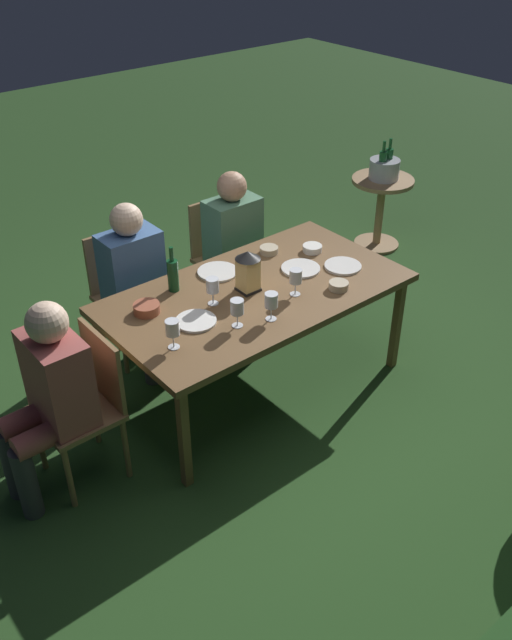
% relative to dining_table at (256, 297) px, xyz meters
% --- Properties ---
extents(ground_plane, '(16.00, 16.00, 0.00)m').
position_rel_dining_table_xyz_m(ground_plane, '(0.00, 0.00, -0.68)').
color(ground_plane, '#26471E').
extents(dining_table, '(1.85, 1.01, 0.73)m').
position_rel_dining_table_xyz_m(dining_table, '(0.00, 0.00, 0.00)').
color(dining_table, brown).
rests_on(dining_table, ground).
extents(chair_head_far, '(0.40, 0.42, 0.87)m').
position_rel_dining_table_xyz_m(chair_head_far, '(1.17, 0.00, -0.19)').
color(chair_head_far, brown).
rests_on(chair_head_far, ground).
extents(person_in_rust, '(0.48, 0.38, 1.15)m').
position_rel_dining_table_xyz_m(person_in_rust, '(1.37, 0.00, -0.04)').
color(person_in_rust, '#9E4C47').
rests_on(person_in_rust, ground).
extents(chair_side_left_a, '(0.42, 0.40, 0.87)m').
position_rel_dining_table_xyz_m(chair_side_left_a, '(-0.42, -0.90, -0.19)').
color(chair_side_left_a, brown).
rests_on(chair_side_left_a, ground).
extents(person_in_green, '(0.38, 0.47, 1.15)m').
position_rel_dining_table_xyz_m(person_in_green, '(-0.42, -0.70, -0.04)').
color(person_in_green, '#4C7A5B').
rests_on(person_in_green, ground).
extents(chair_side_left_b, '(0.42, 0.40, 0.87)m').
position_rel_dining_table_xyz_m(chair_side_left_b, '(0.42, -0.90, -0.19)').
color(chair_side_left_b, brown).
rests_on(chair_side_left_b, ground).
extents(person_in_blue, '(0.38, 0.47, 1.15)m').
position_rel_dining_table_xyz_m(person_in_blue, '(0.42, -0.70, -0.04)').
color(person_in_blue, '#426699').
rests_on(person_in_blue, ground).
extents(lantern_centerpiece, '(0.15, 0.15, 0.27)m').
position_rel_dining_table_xyz_m(lantern_centerpiece, '(0.04, -0.03, 0.20)').
color(lantern_centerpiece, black).
rests_on(lantern_centerpiece, dining_table).
extents(green_bottle_on_table, '(0.07, 0.07, 0.29)m').
position_rel_dining_table_xyz_m(green_bottle_on_table, '(0.38, -0.32, 0.16)').
color(green_bottle_on_table, '#144723').
rests_on(green_bottle_on_table, dining_table).
extents(wine_glass_a, '(0.08, 0.08, 0.17)m').
position_rel_dining_table_xyz_m(wine_glass_a, '(0.72, 0.18, 0.17)').
color(wine_glass_a, silver).
rests_on(wine_glass_a, dining_table).
extents(wine_glass_b, '(0.08, 0.08, 0.17)m').
position_rel_dining_table_xyz_m(wine_glass_b, '(0.29, -0.04, 0.17)').
color(wine_glass_b, silver).
rests_on(wine_glass_b, dining_table).
extents(wine_glass_c, '(0.08, 0.08, 0.17)m').
position_rel_dining_table_xyz_m(wine_glass_c, '(-0.15, 0.19, 0.17)').
color(wine_glass_c, silver).
rests_on(wine_glass_c, dining_table).
extents(wine_glass_d, '(0.08, 0.08, 0.17)m').
position_rel_dining_table_xyz_m(wine_glass_d, '(0.33, 0.23, 0.17)').
color(wine_glass_d, silver).
rests_on(wine_glass_d, dining_table).
extents(wine_glass_e, '(0.08, 0.08, 0.17)m').
position_rel_dining_table_xyz_m(wine_glass_e, '(0.14, 0.30, 0.17)').
color(wine_glass_e, silver).
rests_on(wine_glass_e, dining_table).
extents(plate_a, '(0.26, 0.26, 0.01)m').
position_rel_dining_table_xyz_m(plate_a, '(0.05, -0.32, 0.06)').
color(plate_a, silver).
rests_on(plate_a, dining_table).
extents(plate_b, '(0.25, 0.25, 0.01)m').
position_rel_dining_table_xyz_m(plate_b, '(-0.38, -0.02, 0.06)').
color(plate_b, silver).
rests_on(plate_b, dining_table).
extents(plate_c, '(0.23, 0.23, 0.01)m').
position_rel_dining_table_xyz_m(plate_c, '(0.49, 0.06, 0.06)').
color(plate_c, white).
rests_on(plate_c, dining_table).
extents(plate_d, '(0.24, 0.24, 0.01)m').
position_rel_dining_table_xyz_m(plate_d, '(-0.61, 0.13, 0.06)').
color(plate_d, silver).
rests_on(plate_d, dining_table).
extents(bowl_olives, '(0.12, 0.12, 0.05)m').
position_rel_dining_table_xyz_m(bowl_olives, '(-0.40, 0.31, 0.07)').
color(bowl_olives, '#BCAD8E').
rests_on(bowl_olives, dining_table).
extents(bowl_bread, '(0.15, 0.15, 0.06)m').
position_rel_dining_table_xyz_m(bowl_bread, '(0.65, -0.21, 0.08)').
color(bowl_bread, '#9E5138').
rests_on(bowl_bread, dining_table).
extents(bowl_salad, '(0.12, 0.12, 0.04)m').
position_rel_dining_table_xyz_m(bowl_salad, '(-0.37, -0.32, 0.07)').
color(bowl_salad, '#BCAD8E').
rests_on(bowl_salad, dining_table).
extents(bowl_dip, '(0.13, 0.13, 0.04)m').
position_rel_dining_table_xyz_m(bowl_dip, '(-0.61, -0.15, 0.07)').
color(bowl_dip, silver).
rests_on(bowl_dip, dining_table).
extents(side_table, '(0.54, 0.54, 0.64)m').
position_rel_dining_table_xyz_m(side_table, '(-2.13, -0.86, -0.25)').
color(side_table, '#9E7A51').
rests_on(side_table, ground).
extents(ice_bucket, '(0.26, 0.26, 0.34)m').
position_rel_dining_table_xyz_m(ice_bucket, '(-2.13, -0.86, 0.06)').
color(ice_bucket, '#B2B7BF').
rests_on(ice_bucket, side_table).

